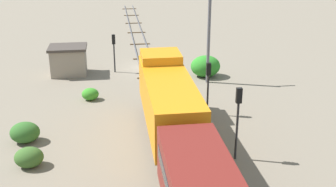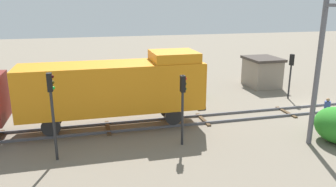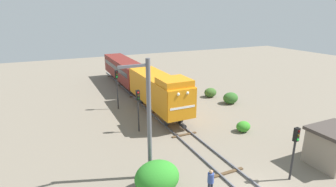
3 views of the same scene
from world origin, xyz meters
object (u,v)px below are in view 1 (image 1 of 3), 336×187
traffic_signal_mid (208,79)px  traffic_signal_near (114,46)px  relay_hut (69,60)px  locomotive (168,98)px  catenary_mast (209,36)px  worker_near_track (174,63)px  traffic_signal_far (238,111)px

traffic_signal_mid → traffic_signal_near: bearing=-59.4°
traffic_signal_mid → relay_hut: bearing=-45.5°
locomotive → catenary_mast: 11.54m
traffic_signal_mid → catenary_mast: 7.36m
traffic_signal_near → catenary_mast: 9.39m
worker_near_track → catenary_mast: bearing=110.1°
locomotive → traffic_signal_near: 14.76m
traffic_signal_near → catenary_mast: (-8.26, 4.14, 1.65)m
locomotive → traffic_signal_far: bearing=136.4°
traffic_signal_mid → catenary_mast: bearing=-103.3°
traffic_signal_near → traffic_signal_far: size_ratio=0.82×
traffic_signal_far → relay_hut: 21.02m
traffic_signal_far → locomotive: bearing=-43.6°
relay_hut → traffic_signal_near: bearing=-179.1°
locomotive → relay_hut: size_ratio=3.31×
traffic_signal_mid → traffic_signal_far: bearing=91.7°
locomotive → relay_hut: locomotive is taller
traffic_signal_near → traffic_signal_mid: traffic_signal_mid is taller
locomotive → traffic_signal_near: bearing=-77.5°
traffic_signal_mid → relay_hut: 15.61m
locomotive → traffic_signal_far: size_ratio=2.58×
traffic_signal_mid → worker_near_track: size_ratio=2.33×
locomotive → traffic_signal_far: locomotive is taller
traffic_signal_far → catenary_mast: catenary_mast is taller
traffic_signal_mid → catenary_mast: size_ratio=0.50×
locomotive → relay_hut: 16.24m
traffic_signal_mid → relay_hut: traffic_signal_mid is taller
worker_near_track → traffic_signal_mid: bearing=75.9°
catenary_mast → worker_near_track: bearing=-50.2°
worker_near_track → relay_hut: size_ratio=0.49×
traffic_signal_far → relay_hut: (11.10, -17.76, -1.72)m
locomotive → traffic_signal_far: (-3.60, 3.43, 0.34)m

